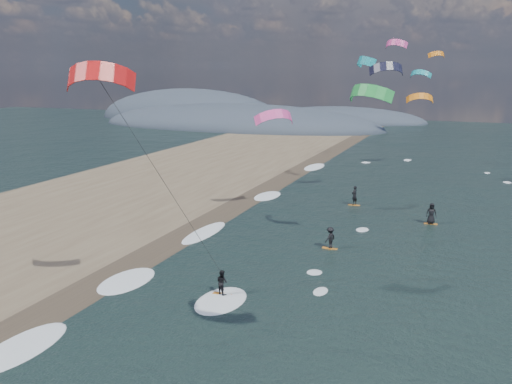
% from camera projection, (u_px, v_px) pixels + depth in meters
% --- Properties ---
extents(wet_sand_strip, '(3.00, 240.00, 0.00)m').
position_uv_depth(wet_sand_strip, '(54.00, 309.00, 30.87)').
color(wet_sand_strip, '#382D23').
rests_on(wet_sand_strip, ground).
extents(coastal_hills, '(80.00, 41.00, 15.00)m').
position_uv_depth(coastal_hills, '(231.00, 123.00, 131.51)').
color(coastal_hills, '#3D4756').
rests_on(coastal_hills, ground).
extents(kitesurfer_near_b, '(6.84, 8.51, 13.73)m').
position_uv_depth(kitesurfer_near_b, '(144.00, 159.00, 28.05)').
color(kitesurfer_near_b, '#C37222').
rests_on(kitesurfer_near_b, ground).
extents(far_kitesurfers, '(8.41, 14.57, 1.85)m').
position_uv_depth(far_kitesurfers, '(375.00, 217.00, 46.19)').
color(far_kitesurfers, '#C37222').
rests_on(far_kitesurfers, ground).
extents(bg_kite_field, '(12.12, 68.89, 8.16)m').
position_uv_depth(bg_kite_field, '(392.00, 73.00, 64.46)').
color(bg_kite_field, '#D83F8C').
rests_on(bg_kite_field, ground).
extents(shoreline_surf, '(2.40, 79.40, 0.11)m').
position_uv_depth(shoreline_surf, '(123.00, 282.00, 34.76)').
color(shoreline_surf, white).
rests_on(shoreline_surf, ground).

